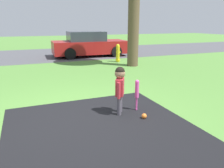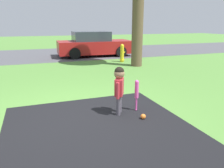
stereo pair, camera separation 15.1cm
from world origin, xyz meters
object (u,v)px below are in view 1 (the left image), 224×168
(baseball_bat, at_px, (137,91))
(fire_hydrant, at_px, (118,53))
(child, at_px, (120,84))
(parked_car, at_px, (89,45))
(sports_ball, at_px, (144,116))

(baseball_bat, height_order, fire_hydrant, fire_hydrant)
(child, xyz_separation_m, parked_car, (1.72, 7.95, 0.00))
(sports_ball, height_order, fire_hydrant, fire_hydrant)
(baseball_bat, distance_m, parked_car, 8.04)
(parked_car, bearing_deg, sports_ball, -97.01)
(child, relative_size, baseball_bat, 1.46)
(parked_car, bearing_deg, fire_hydrant, -71.39)
(baseball_bat, height_order, parked_car, parked_car)
(child, xyz_separation_m, baseball_bat, (0.39, 0.02, -0.19))
(child, bearing_deg, baseball_bat, -55.40)
(baseball_bat, distance_m, fire_hydrant, 5.91)
(child, distance_m, sports_ball, 0.76)
(fire_hydrant, bearing_deg, baseball_bat, -109.94)
(parked_car, bearing_deg, child, -99.74)
(child, xyz_separation_m, sports_ball, (0.33, -0.40, -0.56))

